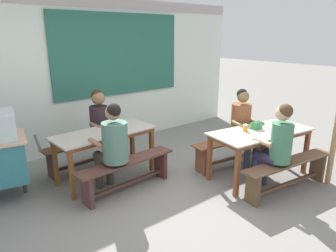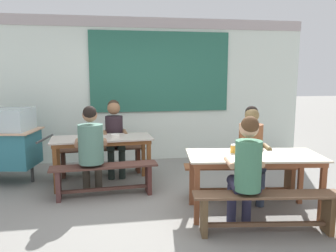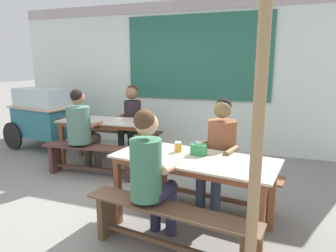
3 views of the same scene
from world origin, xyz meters
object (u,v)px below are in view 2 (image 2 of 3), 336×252
(bench_near_front, at_px, (267,207))
(soup_bowl, at_px, (115,135))
(tissue_box, at_px, (252,148))
(bench_far_back, at_px, (101,158))
(bench_far_front, at_px, (105,175))
(condiment_jar, at_px, (234,149))
(person_near_front, at_px, (246,167))
(person_right_near_table, at_px, (251,147))
(bench_near_back, at_px, (242,176))
(person_center_facing, at_px, (115,132))
(person_left_back_turned, at_px, (91,145))
(dining_table_near, at_px, (254,161))
(dining_table_far, at_px, (102,143))

(bench_near_front, height_order, soup_bowl, soup_bowl)
(tissue_box, height_order, soup_bowl, tissue_box)
(bench_near_front, xyz_separation_m, tissue_box, (0.09, 0.65, 0.51))
(bench_near_front, relative_size, soup_bowl, 11.66)
(bench_far_back, distance_m, bench_near_front, 3.14)
(bench_far_back, height_order, soup_bowl, soup_bowl)
(bench_far_front, distance_m, bench_near_front, 2.28)
(bench_far_front, distance_m, condiment_jar, 1.86)
(person_near_front, height_order, soup_bowl, person_near_front)
(bench_far_front, relative_size, person_right_near_table, 1.16)
(bench_far_back, distance_m, person_near_front, 2.97)
(bench_near_back, xyz_separation_m, person_center_facing, (-1.76, 1.40, 0.45))
(bench_near_back, bearing_deg, person_center_facing, 141.54)
(person_left_back_turned, xyz_separation_m, tissue_box, (2.04, -0.84, 0.07))
(dining_table_near, relative_size, soup_bowl, 12.22)
(bench_near_front, height_order, condiment_jar, condiment_jar)
(soup_bowl, bearing_deg, tissue_box, -39.02)
(person_right_near_table, height_order, condiment_jar, person_right_near_table)
(bench_far_back, distance_m, person_right_near_table, 2.62)
(person_center_facing, distance_m, tissue_box, 2.51)
(bench_near_back, distance_m, soup_bowl, 2.04)
(person_right_near_table, relative_size, tissue_box, 8.64)
(person_left_back_turned, bearing_deg, bench_near_back, -10.67)
(bench_far_back, xyz_separation_m, person_center_facing, (0.24, -0.05, 0.45))
(bench_far_front, bearing_deg, person_near_front, -40.77)
(bench_near_back, xyz_separation_m, bench_near_front, (-0.15, -1.10, 0.00))
(person_near_front, distance_m, soup_bowl, 2.38)
(bench_far_back, relative_size, person_center_facing, 1.18)
(bench_far_front, relative_size, bench_near_back, 0.92)
(person_near_front, height_order, tissue_box, person_near_front)
(condiment_jar, xyz_separation_m, soup_bowl, (-1.46, 1.34, -0.03))
(dining_table_near, bearing_deg, person_right_near_table, 70.21)
(person_center_facing, relative_size, person_right_near_table, 1.00)
(bench_far_back, xyz_separation_m, bench_near_back, (1.99, -1.45, 0.01))
(bench_near_front, bearing_deg, tissue_box, 81.73)
(dining_table_far, bearing_deg, person_near_front, -49.90)
(bench_near_back, height_order, person_right_near_table, person_right_near_table)
(person_left_back_turned, relative_size, person_center_facing, 1.01)
(person_near_front, height_order, person_left_back_turned, person_left_back_turned)
(bench_far_back, bearing_deg, soup_bowl, -64.95)
(condiment_jar, bearing_deg, person_near_front, -96.96)
(bench_far_back, height_order, person_right_near_table, person_right_near_table)
(person_near_front, height_order, condiment_jar, person_near_front)
(bench_near_front, xyz_separation_m, person_center_facing, (-1.61, 2.49, 0.44))
(dining_table_far, relative_size, bench_far_back, 1.03)
(bench_near_back, bearing_deg, person_right_near_table, -39.39)
(condiment_jar, bearing_deg, dining_table_near, -32.60)
(tissue_box, relative_size, condiment_jar, 1.42)
(bench_far_front, relative_size, soup_bowl, 10.85)
(dining_table_near, xyz_separation_m, soup_bowl, (-1.68, 1.48, 0.10))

